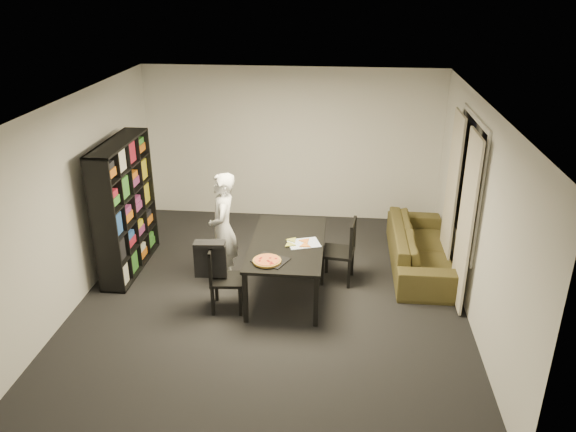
# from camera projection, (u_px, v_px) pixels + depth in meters

# --- Properties ---
(room) EXTENTS (5.01, 5.51, 2.61)m
(room) POSITION_uv_depth(u_px,v_px,m) (271.00, 206.00, 6.99)
(room) COLOR black
(room) RESTS_ON ground
(window_pane) EXTENTS (0.02, 1.40, 1.60)m
(window_pane) POSITION_uv_depth(u_px,v_px,m) (468.00, 182.00, 7.23)
(window_pane) COLOR black
(window_pane) RESTS_ON room
(window_frame) EXTENTS (0.03, 1.52, 1.72)m
(window_frame) POSITION_uv_depth(u_px,v_px,m) (468.00, 181.00, 7.23)
(window_frame) COLOR white
(window_frame) RESTS_ON room
(curtain_left) EXTENTS (0.03, 0.70, 2.25)m
(curtain_left) POSITION_uv_depth(u_px,v_px,m) (466.00, 222.00, 6.90)
(curtain_left) COLOR beige
(curtain_left) RESTS_ON room
(curtain_right) EXTENTS (0.03, 0.70, 2.25)m
(curtain_right) POSITION_uv_depth(u_px,v_px,m) (452.00, 192.00, 7.85)
(curtain_right) COLOR beige
(curtain_right) RESTS_ON room
(bookshelf) EXTENTS (0.35, 1.50, 1.90)m
(bookshelf) POSITION_uv_depth(u_px,v_px,m) (125.00, 207.00, 7.87)
(bookshelf) COLOR black
(bookshelf) RESTS_ON room
(dining_table) EXTENTS (0.96, 1.72, 0.72)m
(dining_table) POSITION_uv_depth(u_px,v_px,m) (287.00, 247.00, 7.40)
(dining_table) COLOR black
(dining_table) RESTS_ON room
(chair_left) EXTENTS (0.44, 0.44, 0.87)m
(chair_left) POSITION_uv_depth(u_px,v_px,m) (221.00, 274.00, 7.05)
(chair_left) COLOR black
(chair_left) RESTS_ON room
(chair_right) EXTENTS (0.48, 0.48, 0.92)m
(chair_right) POSITION_uv_depth(u_px,v_px,m) (345.00, 247.00, 7.67)
(chair_right) COLOR black
(chair_right) RESTS_ON room
(draped_jacket) EXTENTS (0.41, 0.20, 0.48)m
(draped_jacket) POSITION_uv_depth(u_px,v_px,m) (210.00, 258.00, 6.96)
(draped_jacket) COLOR black
(draped_jacket) RESTS_ON chair_left
(person) EXTENTS (0.46, 0.62, 1.58)m
(person) POSITION_uv_depth(u_px,v_px,m) (223.00, 229.00, 7.59)
(person) COLOR white
(person) RESTS_ON room
(baking_tray) EXTENTS (0.50, 0.46, 0.01)m
(baking_tray) POSITION_uv_depth(u_px,v_px,m) (271.00, 260.00, 6.90)
(baking_tray) COLOR black
(baking_tray) RESTS_ON dining_table
(pepperoni_pizza) EXTENTS (0.35, 0.35, 0.03)m
(pepperoni_pizza) POSITION_uv_depth(u_px,v_px,m) (267.00, 261.00, 6.84)
(pepperoni_pizza) COLOR olive
(pepperoni_pizza) RESTS_ON dining_table
(kitchen_towel) EXTENTS (0.47, 0.41, 0.01)m
(kitchen_towel) POSITION_uv_depth(u_px,v_px,m) (304.00, 243.00, 7.33)
(kitchen_towel) COLOR white
(kitchen_towel) RESTS_ON dining_table
(pizza_slices) EXTENTS (0.43, 0.39, 0.01)m
(pizza_slices) POSITION_uv_depth(u_px,v_px,m) (298.00, 243.00, 7.33)
(pizza_slices) COLOR gold
(pizza_slices) RESTS_ON dining_table
(sofa) EXTENTS (0.83, 2.11, 0.62)m
(sofa) POSITION_uv_depth(u_px,v_px,m) (421.00, 248.00, 8.13)
(sofa) COLOR #3A3817
(sofa) RESTS_ON room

